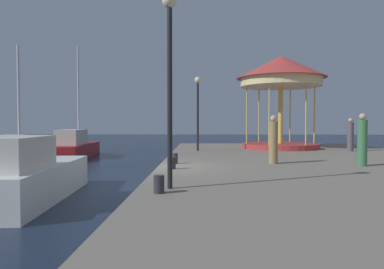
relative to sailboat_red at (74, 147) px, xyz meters
name	(u,v)px	position (x,y,z in m)	size (l,w,h in m)	color
ground_plane	(158,188)	(7.08, -11.22, -0.72)	(120.00, 120.00, 0.00)	#162338
quay_dock	(338,178)	(13.49, -11.22, -0.32)	(12.83, 28.81, 0.80)	gray
sailboat_red	(74,147)	(0.00, 0.00, 0.00)	(2.42, 6.77, 7.80)	maroon
motorboat_white	(33,177)	(3.58, -13.42, 0.02)	(1.99, 6.02, 1.98)	white
sailboat_green	(9,159)	(-0.31, -7.60, -0.05)	(1.83, 5.43, 6.16)	#236638
carousel	(281,79)	(13.50, -2.00, 4.30)	(5.41, 5.41, 5.64)	#B23333
lamp_post_near_edge	(170,57)	(7.88, -15.54, 3.19)	(0.36, 0.36, 4.60)	black
lamp_post_mid_promenade	(198,100)	(8.45, -4.01, 2.91)	(0.36, 0.36, 4.13)	black
bollard_north	(172,163)	(7.65, -11.95, 0.28)	(0.24, 0.24, 0.40)	#2D2D33
bollard_center	(159,184)	(7.68, -16.10, 0.28)	(0.24, 0.24, 0.40)	#2D2D33
bollard_south	(175,158)	(7.62, -10.37, 0.28)	(0.24, 0.24, 0.40)	#2D2D33
person_near_carousel	(273,141)	(11.39, -10.25, 0.95)	(0.34, 0.34, 1.85)	#937A4C
person_mid_promenade	(350,136)	(16.86, -4.14, 0.93)	(0.34, 0.34, 1.82)	#514C56
person_by_the_water	(362,141)	(14.45, -10.93, 0.97)	(0.34, 0.34, 1.91)	#387247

